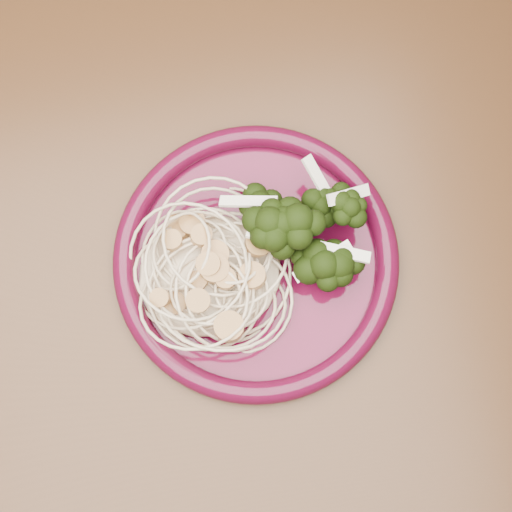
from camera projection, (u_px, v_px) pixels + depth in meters
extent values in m
plane|color=#522F1C|center=(267.00, 368.00, 1.31)|extent=(3.50, 3.50, 0.00)
cube|color=#472814|center=(280.00, 291.00, 0.60)|extent=(1.20, 0.80, 0.04)
cylinder|color=#490820|center=(256.00, 261.00, 0.59)|extent=(0.26, 0.26, 0.01)
torus|color=#49051E|center=(256.00, 259.00, 0.58)|extent=(0.27, 0.27, 0.02)
ellipsoid|color=beige|center=(209.00, 273.00, 0.57)|extent=(0.13, 0.12, 0.03)
ellipsoid|color=black|center=(314.00, 233.00, 0.56)|extent=(0.10, 0.15, 0.05)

